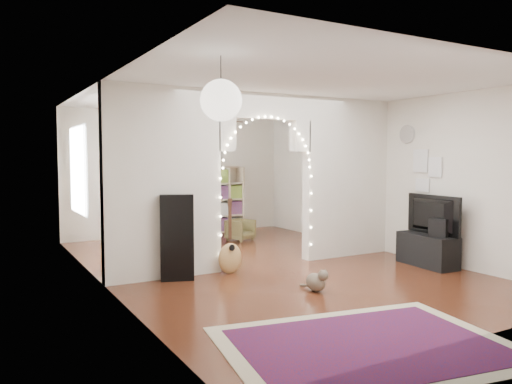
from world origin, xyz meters
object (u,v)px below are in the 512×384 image
media_console (427,250)px  bookcase (212,200)px  dining_chair_left (158,232)px  dining_chair_right (240,230)px  acoustic_guitar (230,246)px  dining_table (174,211)px  floor_speaker (440,244)px

media_console → bookcase: bearing=112.1°
media_console → dining_chair_left: size_ratio=1.76×
bookcase → dining_chair_right: size_ratio=3.12×
bookcase → dining_chair_left: (-1.57, -0.88, -0.49)m
acoustic_guitar → dining_table: 2.51m
media_console → acoustic_guitar: bearing=164.8°
dining_chair_right → dining_table: bearing=158.4°
dining_table → dining_chair_right: 1.52m
dining_table → dining_chair_left: bearing=115.8°
dining_table → dining_chair_right: bearing=0.6°
acoustic_guitar → dining_chair_right: (1.50, 2.51, -0.19)m
media_console → dining_chair_right: bearing=116.7°
dining_chair_left → dining_table: bearing=-88.3°
bookcase → dining_table: 1.88m
acoustic_guitar → media_console: (2.93, -1.08, -0.16)m
acoustic_guitar → dining_table: size_ratio=0.78×
dining_table → acoustic_guitar: bearing=-91.2°
acoustic_guitar → dining_chair_left: 2.88m
acoustic_guitar → media_console: acoustic_guitar is taller
bookcase → dining_chair_right: (0.05, -1.24, -0.53)m
bookcase → dining_table: bookcase is taller
bookcase → dining_table: bearing=-160.1°
floor_speaker → acoustic_guitar: bearing=134.0°
media_console → dining_chair_left: 4.99m
media_console → dining_chair_left: (-3.06, 3.95, 0.01)m
dining_chair_left → acoustic_guitar: bearing=-111.5°
media_console → dining_table: size_ratio=0.83×
media_console → dining_chair_left: dining_chair_left is taller
floor_speaker → dining_chair_right: 4.08m
media_console → bookcase: bookcase is taller
floor_speaker → bookcase: size_ratio=0.52×
acoustic_guitar → floor_speaker: (2.93, -1.31, -0.02)m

